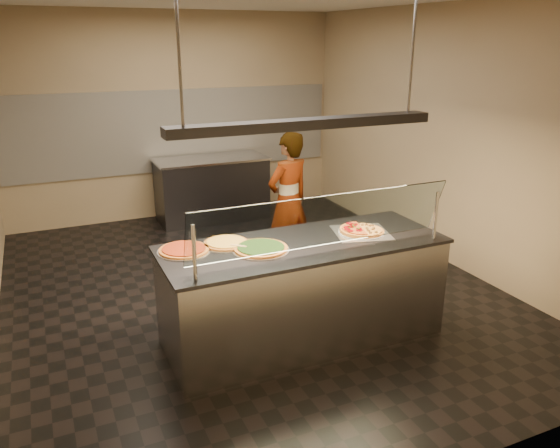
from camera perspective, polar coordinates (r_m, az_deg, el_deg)
name	(u,v)px	position (r m, az deg, el deg)	size (l,w,h in m)	color
ground	(249,289)	(6.04, -3.21, -6.82)	(5.00, 6.00, 0.02)	black
wall_back	(175,117)	(8.41, -10.93, 10.94)	(5.00, 0.02, 3.00)	tan
wall_front	(448,256)	(3.04, 17.10, -3.23)	(5.00, 0.02, 3.00)	tan
wall_right	(444,136)	(6.84, 16.80, 8.76)	(0.02, 6.00, 3.00)	tan
tile_band	(176,131)	(8.41, -10.80, 9.57)	(4.90, 0.02, 1.20)	silver
serving_counter	(303,291)	(4.90, 2.41, -7.05)	(2.48, 0.94, 0.93)	#B7B7BC
sneeze_guard	(324,222)	(4.33, 4.57, 0.24)	(2.24, 0.18, 0.54)	#B7B7BC
perforated_tray	(361,232)	(5.00, 8.49, -0.85)	(0.59, 0.59, 0.01)	silver
half_pizza_pepperoni	(352,231)	(4.94, 7.56, -0.69)	(0.29, 0.43, 0.05)	#9C5621
half_pizza_sausage	(370,229)	(5.04, 9.41, -0.47)	(0.29, 0.43, 0.04)	#9C5621
pizza_spinach	(261,248)	(4.54, -2.03, -2.54)	(0.48, 0.48, 0.03)	silver
pizza_cheese	(226,243)	(4.69, -5.67, -1.94)	(0.41, 0.41, 0.03)	silver
pizza_tomato	(184,250)	(4.58, -10.01, -2.66)	(0.44, 0.44, 0.03)	silver
pizza_spatula	(245,245)	(4.58, -3.68, -2.20)	(0.29, 0.17, 0.02)	#B7B7BC
prep_table	(212,189)	(8.27, -7.12, 3.70)	(1.65, 0.74, 0.93)	#2E2E32
worker	(288,201)	(6.38, 0.88, 2.46)	(0.59, 0.39, 1.61)	#27232C
heat_lamp_housing	(305,124)	(4.46, 2.67, 10.40)	(2.30, 0.18, 0.08)	#2E2E32
lamp_rod_left	(179,54)	(4.06, -10.52, 17.04)	(0.02, 0.02, 1.01)	#B7B7BC
lamp_rod_right	(413,52)	(4.94, 13.68, 17.09)	(0.02, 0.02, 1.01)	#B7B7BC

